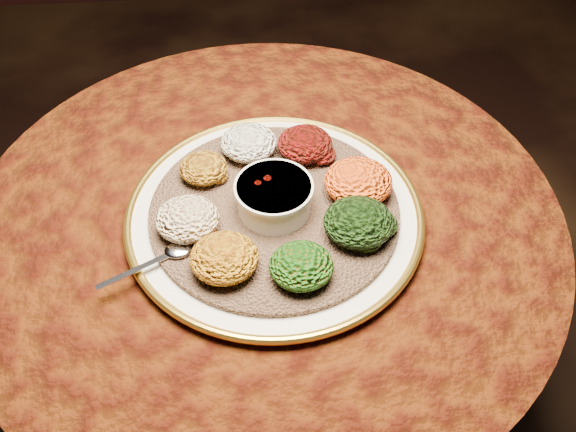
{
  "coord_description": "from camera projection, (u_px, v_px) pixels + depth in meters",
  "views": [
    {
      "loc": [
        -0.02,
        -0.7,
        1.5
      ],
      "look_at": [
        0.04,
        -0.04,
        0.76
      ],
      "focal_mm": 40.0,
      "sensor_mm": 36.0,
      "label": 1
    }
  ],
  "objects": [
    {
      "name": "table",
      "position": [
        267.0,
        278.0,
        1.16
      ],
      "size": [
        0.96,
        0.96,
        0.73
      ],
      "color": "black",
      "rests_on": "ground"
    },
    {
      "name": "platter",
      "position": [
        274.0,
        215.0,
        1.01
      ],
      "size": [
        0.53,
        0.53,
        0.02
      ],
      "rotation": [
        0.0,
        0.0,
        -0.18
      ],
      "color": "beige",
      "rests_on": "table"
    },
    {
      "name": "injera",
      "position": [
        274.0,
        211.0,
        1.0
      ],
      "size": [
        0.47,
        0.47,
        0.01
      ],
      "primitive_type": "cylinder",
      "rotation": [
        0.0,
        0.0,
        -0.24
      ],
      "color": "brown",
      "rests_on": "platter"
    },
    {
      "name": "stew_bowl",
      "position": [
        274.0,
        195.0,
        0.97
      ],
      "size": [
        0.12,
        0.12,
        0.05
      ],
      "color": "silver",
      "rests_on": "injera"
    },
    {
      "name": "spoon",
      "position": [
        171.0,
        254.0,
        0.93
      ],
      "size": [
        0.13,
        0.08,
        0.01
      ],
      "rotation": [
        0.0,
        0.0,
        -2.66
      ],
      "color": "silver",
      "rests_on": "injera"
    },
    {
      "name": "portion_ayib",
      "position": [
        249.0,
        143.0,
        1.06
      ],
      "size": [
        0.09,
        0.09,
        0.05
      ],
      "primitive_type": "ellipsoid",
      "color": "silver",
      "rests_on": "injera"
    },
    {
      "name": "portion_kitfo",
      "position": [
        305.0,
        144.0,
        1.06
      ],
      "size": [
        0.09,
        0.09,
        0.04
      ],
      "primitive_type": "ellipsoid",
      "color": "black",
      "rests_on": "injera"
    },
    {
      "name": "portion_tikil",
      "position": [
        358.0,
        182.0,
        1.0
      ],
      "size": [
        0.11,
        0.1,
        0.05
      ],
      "primitive_type": "ellipsoid",
      "color": "#C47F10",
      "rests_on": "injera"
    },
    {
      "name": "portion_gomen",
      "position": [
        358.0,
        222.0,
        0.94
      ],
      "size": [
        0.1,
        0.1,
        0.05
      ],
      "primitive_type": "ellipsoid",
      "color": "black",
      "rests_on": "injera"
    },
    {
      "name": "portion_mixveg",
      "position": [
        301.0,
        266.0,
        0.89
      ],
      "size": [
        0.09,
        0.09,
        0.04
      ],
      "primitive_type": "ellipsoid",
      "color": "#943109",
      "rests_on": "injera"
    },
    {
      "name": "portion_kik",
      "position": [
        224.0,
        258.0,
        0.9
      ],
      "size": [
        0.1,
        0.09,
        0.05
      ],
      "primitive_type": "ellipsoid",
      "color": "#B57D10",
      "rests_on": "injera"
    },
    {
      "name": "portion_timatim",
      "position": [
        187.0,
        219.0,
        0.95
      ],
      "size": [
        0.1,
        0.09,
        0.05
      ],
      "primitive_type": "ellipsoid",
      "color": "#740607",
      "rests_on": "injera"
    },
    {
      "name": "portion_shiro",
      "position": [
        203.0,
        168.0,
        1.03
      ],
      "size": [
        0.08,
        0.07,
        0.04
      ],
      "primitive_type": "ellipsoid",
      "color": "#9F7113",
      "rests_on": "injera"
    }
  ]
}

